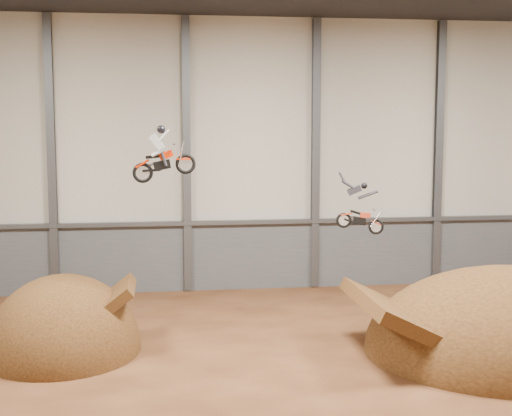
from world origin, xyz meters
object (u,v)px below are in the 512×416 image
(takeoff_ramp, at_px, (64,351))
(fmx_rider_a, at_px, (166,149))
(fmx_rider_b, at_px, (359,204))
(landing_ramp, at_px, (511,352))

(takeoff_ramp, xyz_separation_m, fmx_rider_a, (3.98, -1.27, 7.70))
(takeoff_ramp, xyz_separation_m, fmx_rider_b, (11.33, -0.59, 5.55))
(takeoff_ramp, height_order, landing_ramp, landing_ramp)
(fmx_rider_a, bearing_deg, takeoff_ramp, 160.11)
(fmx_rider_b, bearing_deg, landing_ramp, -6.89)
(takeoff_ramp, height_order, fmx_rider_a, fmx_rider_a)
(fmx_rider_a, bearing_deg, landing_ramp, -7.10)
(takeoff_ramp, xyz_separation_m, landing_ramp, (16.87, -2.39, 0.00))
(takeoff_ramp, bearing_deg, fmx_rider_b, -2.97)
(landing_ramp, relative_size, fmx_rider_a, 4.94)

